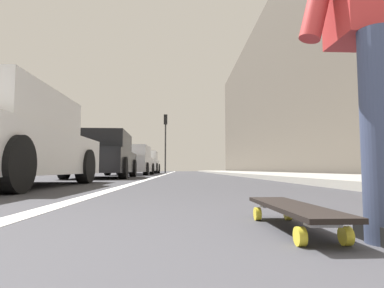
{
  "coord_description": "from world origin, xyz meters",
  "views": [
    {
      "loc": [
        -0.37,
        0.26,
        0.28
      ],
      "look_at": [
        9.56,
        -0.05,
        1.05
      ],
      "focal_mm": 30.46,
      "sensor_mm": 36.0,
      "label": 1
    }
  ],
  "objects_px": {
    "skateboard": "(293,210)",
    "parked_car_end": "(144,163)",
    "parked_car_mid": "(103,156)",
    "traffic_light": "(165,133)",
    "parked_car_near": "(3,140)",
    "skater_person": "(378,17)",
    "parked_car_far": "(131,161)"
  },
  "relations": [
    {
      "from": "parked_car_near",
      "to": "parked_car_mid",
      "type": "distance_m",
      "value": 5.74
    },
    {
      "from": "parked_car_near",
      "to": "parked_car_end",
      "type": "bearing_deg",
      "value": -0.75
    },
    {
      "from": "parked_car_mid",
      "to": "parked_car_end",
      "type": "height_order",
      "value": "parked_car_end"
    },
    {
      "from": "skater_person",
      "to": "parked_car_end",
      "type": "xyz_separation_m",
      "value": [
        20.85,
        3.4,
        -0.21
      ]
    },
    {
      "from": "skater_person",
      "to": "parked_car_mid",
      "type": "xyz_separation_m",
      "value": [
        9.5,
        3.46,
        -0.22
      ]
    },
    {
      "from": "skateboard",
      "to": "parked_car_far",
      "type": "distance_m",
      "value": 15.34
    },
    {
      "from": "parked_car_far",
      "to": "parked_car_end",
      "type": "height_order",
      "value": "parked_car_end"
    },
    {
      "from": "parked_car_end",
      "to": "traffic_light",
      "type": "relative_size",
      "value": 0.85
    },
    {
      "from": "skater_person",
      "to": "parked_car_far",
      "type": "relative_size",
      "value": 0.4
    },
    {
      "from": "parked_car_mid",
      "to": "parked_car_end",
      "type": "relative_size",
      "value": 1.14
    },
    {
      "from": "skateboard",
      "to": "traffic_light",
      "type": "distance_m",
      "value": 25.05
    },
    {
      "from": "parked_car_mid",
      "to": "traffic_light",
      "type": "xyz_separation_m",
      "value": [
        15.43,
        -1.26,
        2.52
      ]
    },
    {
      "from": "skater_person",
      "to": "parked_car_far",
      "type": "bearing_deg",
      "value": 12.65
    },
    {
      "from": "skateboard",
      "to": "parked_car_end",
      "type": "xyz_separation_m",
      "value": [
        20.7,
        3.06,
        0.63
      ]
    },
    {
      "from": "skater_person",
      "to": "traffic_light",
      "type": "xyz_separation_m",
      "value": [
        24.93,
        2.2,
        2.3
      ]
    },
    {
      "from": "parked_car_mid",
      "to": "parked_car_end",
      "type": "xyz_separation_m",
      "value": [
        11.36,
        -0.05,
        0.01
      ]
    },
    {
      "from": "skater_person",
      "to": "parked_car_far",
      "type": "distance_m",
      "value": 15.55
    },
    {
      "from": "parked_car_mid",
      "to": "parked_car_near",
      "type": "bearing_deg",
      "value": 178.29
    },
    {
      "from": "traffic_light",
      "to": "parked_car_mid",
      "type": "bearing_deg",
      "value": 175.34
    },
    {
      "from": "parked_car_end",
      "to": "skateboard",
      "type": "bearing_deg",
      "value": -171.6
    },
    {
      "from": "skater_person",
      "to": "traffic_light",
      "type": "distance_m",
      "value": 25.13
    },
    {
      "from": "parked_car_far",
      "to": "parked_car_end",
      "type": "distance_m",
      "value": 5.68
    },
    {
      "from": "skateboard",
      "to": "parked_car_end",
      "type": "bearing_deg",
      "value": 8.4
    },
    {
      "from": "parked_car_mid",
      "to": "parked_car_end",
      "type": "distance_m",
      "value": 11.36
    },
    {
      "from": "skater_person",
      "to": "parked_car_near",
      "type": "relative_size",
      "value": 0.37
    },
    {
      "from": "skateboard",
      "to": "skater_person",
      "type": "relative_size",
      "value": 0.52
    },
    {
      "from": "parked_car_near",
      "to": "parked_car_end",
      "type": "xyz_separation_m",
      "value": [
        17.1,
        -0.22,
        -0.0
      ]
    },
    {
      "from": "parked_car_near",
      "to": "skateboard",
      "type": "bearing_deg",
      "value": -137.73
    },
    {
      "from": "skateboard",
      "to": "parked_car_end",
      "type": "distance_m",
      "value": 20.94
    },
    {
      "from": "traffic_light",
      "to": "skateboard",
      "type": "bearing_deg",
      "value": -175.73
    },
    {
      "from": "skater_person",
      "to": "traffic_light",
      "type": "height_order",
      "value": "traffic_light"
    },
    {
      "from": "skater_person",
      "to": "parked_car_mid",
      "type": "height_order",
      "value": "skater_person"
    }
  ]
}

